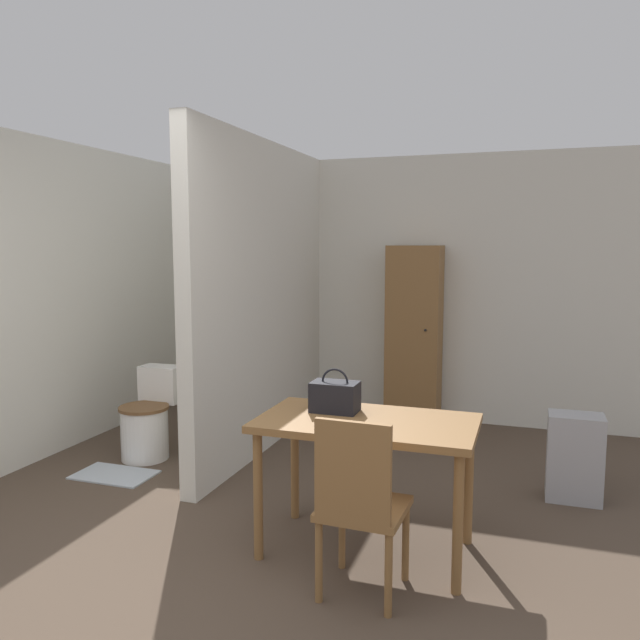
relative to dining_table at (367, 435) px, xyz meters
name	(u,v)px	position (x,y,z in m)	size (l,w,h in m)	color
ground_plane	(156,634)	(-0.67, -1.01, -0.65)	(16.00, 16.00, 0.00)	#4C3D30
wall_back	(373,288)	(-0.67, 2.80, 0.60)	(5.22, 0.12, 2.50)	silver
wall_left	(51,298)	(-2.84, 0.86, 0.60)	(0.12, 4.75, 2.50)	silver
partition_wall	(263,297)	(-1.26, 1.49, 0.60)	(0.12, 2.48, 2.50)	silver
dining_table	(367,435)	(0.00, 0.00, 0.00)	(1.16, 0.66, 0.74)	brown
wooden_chair	(360,502)	(0.09, -0.46, -0.17)	(0.41, 0.41, 0.89)	brown
toilet	(149,420)	(-2.02, 0.95, -0.36)	(0.39, 0.54, 0.69)	white
handbag	(335,396)	(-0.21, 0.10, 0.18)	(0.26, 0.17, 0.25)	black
wooden_cabinet	(414,336)	(-0.21, 2.54, 0.18)	(0.48, 0.38, 1.67)	brown
bath_mat	(114,475)	(-2.02, 0.50, -0.65)	(0.57, 0.35, 0.01)	#B2BCC6
space_heater	(575,457)	(1.12, 1.11, -0.36)	(0.35, 0.24, 0.58)	#9E9EA3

